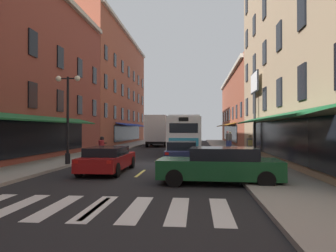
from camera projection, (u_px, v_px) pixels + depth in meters
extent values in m
cube|color=black|center=(151.00, 166.00, 18.16)|extent=(34.80, 80.00, 0.10)
cube|color=#DBCC4C|center=(96.00, 208.00, 8.21)|extent=(0.14, 2.40, 0.01)
cube|color=#DBCC4C|center=(140.00, 173.00, 14.68)|extent=(0.14, 2.40, 0.01)
cube|color=#DBCC4C|center=(158.00, 160.00, 21.15)|extent=(0.14, 2.40, 0.01)
cube|color=#DBCC4C|center=(167.00, 153.00, 27.62)|extent=(0.14, 2.40, 0.01)
cube|color=#DBCC4C|center=(173.00, 148.00, 34.09)|extent=(0.14, 2.40, 0.01)
cube|color=#DBCC4C|center=(177.00, 145.00, 40.56)|extent=(0.14, 2.40, 0.01)
cube|color=#DBCC4C|center=(179.00, 143.00, 47.03)|extent=(0.14, 2.40, 0.01)
cube|color=#DBCC4C|center=(181.00, 141.00, 53.50)|extent=(0.14, 2.40, 0.01)
cube|color=silver|center=(18.00, 206.00, 8.41)|extent=(0.50, 2.80, 0.01)
cube|color=silver|center=(56.00, 207.00, 8.31)|extent=(0.50, 2.80, 0.01)
cube|color=silver|center=(96.00, 208.00, 8.21)|extent=(0.50, 2.80, 0.01)
cube|color=silver|center=(137.00, 209.00, 8.10)|extent=(0.50, 2.80, 0.01)
cube|color=silver|center=(178.00, 210.00, 8.00)|extent=(0.50, 2.80, 0.01)
cube|color=silver|center=(221.00, 211.00, 7.90)|extent=(0.50, 2.80, 0.01)
cube|color=gray|center=(55.00, 163.00, 18.72)|extent=(3.00, 80.00, 0.14)
cube|color=gray|center=(253.00, 165.00, 17.61)|extent=(3.00, 80.00, 0.14)
cube|color=black|center=(33.00, 138.00, 18.87)|extent=(0.10, 16.00, 2.10)
cube|color=#1E6638|center=(44.00, 119.00, 18.82)|extent=(1.38, 14.93, 0.44)
cube|color=black|center=(33.00, 95.00, 18.90)|extent=(0.10, 1.00, 1.60)
cube|color=black|center=(60.00, 101.00, 22.69)|extent=(0.10, 1.00, 1.60)
cube|color=black|center=(80.00, 105.00, 26.48)|extent=(0.10, 1.00, 1.60)
cube|color=black|center=(94.00, 108.00, 30.28)|extent=(0.10, 1.00, 1.60)
cube|color=black|center=(33.00, 43.00, 18.93)|extent=(0.10, 1.00, 1.60)
cube|color=black|center=(60.00, 58.00, 22.73)|extent=(0.10, 1.00, 1.60)
cube|color=black|center=(80.00, 68.00, 26.52)|extent=(0.10, 1.00, 1.60)
cube|color=black|center=(95.00, 76.00, 30.31)|extent=(0.10, 1.00, 1.60)
cube|color=brown|center=(102.00, 89.00, 45.87)|extent=(8.00, 26.57, 16.20)
cube|color=#B2AD9E|center=(129.00, 37.00, 45.57)|extent=(0.44, 26.07, 0.40)
cube|color=black|center=(129.00, 133.00, 45.42)|extent=(0.10, 16.00, 2.10)
cube|color=navy|center=(133.00, 125.00, 45.36)|extent=(1.38, 14.93, 0.44)
cube|color=black|center=(106.00, 110.00, 34.07)|extent=(0.10, 1.00, 1.60)
cube|color=black|center=(115.00, 112.00, 37.86)|extent=(0.10, 1.00, 1.60)
cube|color=black|center=(122.00, 114.00, 41.65)|extent=(0.10, 1.00, 1.60)
cube|color=black|center=(129.00, 115.00, 45.45)|extent=(0.10, 1.00, 1.60)
cube|color=black|center=(134.00, 116.00, 49.24)|extent=(0.10, 1.00, 1.60)
cube|color=black|center=(138.00, 117.00, 53.03)|extent=(0.10, 1.00, 1.60)
cube|color=black|center=(142.00, 118.00, 56.82)|extent=(0.10, 1.00, 1.60)
cube|color=black|center=(106.00, 82.00, 34.10)|extent=(0.10, 1.00, 1.60)
cube|color=black|center=(115.00, 86.00, 37.90)|extent=(0.10, 1.00, 1.60)
cube|color=black|center=(122.00, 90.00, 41.69)|extent=(0.10, 1.00, 1.60)
cube|color=black|center=(129.00, 94.00, 45.48)|extent=(0.10, 1.00, 1.60)
cube|color=black|center=(134.00, 96.00, 49.27)|extent=(0.10, 1.00, 1.60)
cube|color=black|center=(138.00, 99.00, 53.07)|extent=(0.10, 1.00, 1.60)
cube|color=black|center=(142.00, 101.00, 56.86)|extent=(0.10, 1.00, 1.60)
cube|color=black|center=(106.00, 53.00, 34.14)|extent=(0.10, 1.00, 1.60)
cube|color=black|center=(115.00, 60.00, 37.93)|extent=(0.10, 1.00, 1.60)
cube|color=black|center=(123.00, 67.00, 41.72)|extent=(0.10, 1.00, 1.60)
cube|color=black|center=(129.00, 72.00, 45.52)|extent=(0.10, 1.00, 1.60)
cube|color=black|center=(134.00, 76.00, 49.31)|extent=(0.10, 1.00, 1.60)
cube|color=black|center=(138.00, 80.00, 53.10)|extent=(0.10, 1.00, 1.60)
cube|color=black|center=(142.00, 83.00, 56.89)|extent=(0.10, 1.00, 1.60)
cube|color=black|center=(279.00, 139.00, 17.49)|extent=(0.10, 16.00, 2.10)
cube|color=#1E6638|center=(267.00, 118.00, 17.57)|extent=(1.38, 14.93, 0.44)
cube|color=black|center=(302.00, 82.00, 13.73)|extent=(0.10, 1.00, 1.60)
cube|color=black|center=(279.00, 92.00, 17.52)|extent=(0.10, 1.00, 1.60)
cube|color=black|center=(265.00, 99.00, 21.31)|extent=(0.10, 1.00, 1.60)
cube|color=black|center=(254.00, 104.00, 25.10)|extent=(0.10, 1.00, 1.60)
cube|color=black|center=(247.00, 107.00, 28.90)|extent=(0.10, 1.00, 1.60)
cube|color=black|center=(302.00, 11.00, 13.76)|extent=(0.10, 1.00, 1.60)
cube|color=black|center=(279.00, 36.00, 17.55)|extent=(0.10, 1.00, 1.60)
cube|color=black|center=(264.00, 53.00, 21.35)|extent=(0.10, 1.00, 1.60)
cube|color=black|center=(254.00, 64.00, 25.14)|extent=(0.10, 1.00, 1.60)
cube|color=black|center=(247.00, 73.00, 28.93)|extent=(0.10, 1.00, 1.60)
cube|color=black|center=(264.00, 7.00, 21.38)|extent=(0.10, 1.00, 1.60)
cube|color=black|center=(254.00, 25.00, 25.17)|extent=(0.10, 1.00, 1.60)
cube|color=black|center=(247.00, 39.00, 28.97)|extent=(0.10, 1.00, 1.60)
cube|color=black|center=(247.00, 5.00, 29.00)|extent=(0.10, 1.00, 1.60)
cube|color=brown|center=(259.00, 109.00, 43.70)|extent=(8.00, 26.57, 9.96)
cube|color=#B2AD9E|center=(229.00, 77.00, 44.13)|extent=(0.44, 26.07, 0.40)
cube|color=black|center=(230.00, 133.00, 44.04)|extent=(0.10, 16.00, 2.10)
cube|color=brown|center=(225.00, 125.00, 44.12)|extent=(1.38, 14.93, 0.44)
cube|color=black|center=(241.00, 110.00, 32.69)|extent=(0.10, 1.00, 1.60)
cube|color=black|center=(236.00, 112.00, 36.48)|extent=(0.10, 1.00, 1.60)
cube|color=black|center=(233.00, 113.00, 40.27)|extent=(0.10, 1.00, 1.60)
cube|color=black|center=(230.00, 115.00, 44.07)|extent=(0.10, 1.00, 1.60)
cube|color=black|center=(227.00, 116.00, 47.86)|extent=(0.10, 1.00, 1.60)
cube|color=black|center=(225.00, 117.00, 51.65)|extent=(0.10, 1.00, 1.60)
cube|color=black|center=(223.00, 118.00, 55.44)|extent=(0.10, 1.00, 1.60)
cylinder|color=black|center=(255.00, 123.00, 23.33)|extent=(0.18, 0.18, 4.82)
cylinder|color=black|center=(255.00, 154.00, 23.31)|extent=(0.40, 0.40, 0.24)
cube|color=black|center=(255.00, 83.00, 23.37)|extent=(0.10, 2.57, 1.55)
cube|color=silver|center=(254.00, 83.00, 23.37)|extent=(0.04, 2.41, 1.39)
cube|color=silver|center=(255.00, 83.00, 23.36)|extent=(0.04, 2.41, 1.39)
cube|color=white|center=(186.00, 134.00, 28.07)|extent=(2.61, 11.94, 2.70)
cube|color=silver|center=(186.00, 118.00, 28.09)|extent=(2.41, 10.74, 0.16)
cube|color=black|center=(186.00, 132.00, 28.38)|extent=(2.64, 9.54, 0.96)
cube|color=maroon|center=(186.00, 146.00, 28.06)|extent=(2.64, 11.54, 0.36)
cube|color=black|center=(188.00, 131.00, 33.98)|extent=(2.25, 0.13, 1.10)
cube|color=black|center=(184.00, 128.00, 22.18)|extent=(2.05, 0.13, 0.70)
cube|color=teal|center=(184.00, 142.00, 22.16)|extent=(2.15, 0.11, 0.64)
cube|color=black|center=(184.00, 119.00, 22.18)|extent=(0.70, 0.10, 0.28)
cube|color=red|center=(168.00, 149.00, 22.24)|extent=(0.20, 0.08, 0.28)
cube|color=red|center=(199.00, 149.00, 22.05)|extent=(0.20, 0.08, 0.28)
cylinder|color=black|center=(176.00, 145.00, 32.11)|extent=(0.31, 1.00, 1.00)
cylinder|color=black|center=(199.00, 145.00, 31.90)|extent=(0.31, 1.00, 1.00)
cylinder|color=black|center=(170.00, 149.00, 24.72)|extent=(0.31, 1.00, 1.00)
cylinder|color=black|center=(200.00, 149.00, 24.51)|extent=(0.31, 1.00, 1.00)
cube|color=black|center=(160.00, 133.00, 40.77)|extent=(2.35, 2.33, 2.40)
cube|color=black|center=(161.00, 127.00, 41.87)|extent=(2.00, 0.15, 0.80)
cube|color=silver|center=(157.00, 128.00, 37.18)|extent=(2.51, 4.98, 3.05)
cube|color=navy|center=(167.00, 127.00, 37.10)|extent=(0.13, 2.96, 0.90)
cube|color=black|center=(158.00, 142.00, 38.30)|extent=(2.06, 6.84, 0.24)
cylinder|color=black|center=(151.00, 142.00, 40.63)|extent=(0.30, 0.91, 0.90)
cylinder|color=black|center=(168.00, 142.00, 40.48)|extent=(0.30, 0.91, 0.90)
cylinder|color=black|center=(147.00, 143.00, 36.50)|extent=(0.30, 0.91, 0.90)
cylinder|color=black|center=(165.00, 143.00, 36.35)|extent=(0.30, 0.91, 0.90)
cube|color=maroon|center=(108.00, 161.00, 15.08)|extent=(1.80, 4.69, 0.60)
cube|color=black|center=(107.00, 151.00, 14.90)|extent=(1.63, 2.54, 0.44)
cube|color=red|center=(76.00, 162.00, 12.84)|extent=(0.20, 0.06, 0.14)
cube|color=red|center=(109.00, 162.00, 12.71)|extent=(0.20, 0.06, 0.14)
cylinder|color=black|center=(102.00, 162.00, 16.79)|extent=(0.22, 0.64, 0.64)
cylinder|color=black|center=(132.00, 162.00, 16.64)|extent=(0.22, 0.64, 0.64)
cylinder|color=black|center=(79.00, 170.00, 13.52)|extent=(0.22, 0.64, 0.64)
cylinder|color=black|center=(116.00, 170.00, 13.37)|extent=(0.22, 0.64, 0.64)
cube|color=navy|center=(182.00, 154.00, 18.84)|extent=(1.85, 4.76, 0.65)
cube|color=black|center=(182.00, 146.00, 18.66)|extent=(1.67, 2.57, 0.50)
cube|color=red|center=(167.00, 154.00, 16.56)|extent=(0.20, 0.06, 0.14)
cube|color=red|center=(194.00, 154.00, 16.43)|extent=(0.20, 0.06, 0.14)
cylinder|color=black|center=(171.00, 156.00, 20.58)|extent=(0.22, 0.64, 0.64)
cylinder|color=black|center=(196.00, 156.00, 20.43)|extent=(0.22, 0.64, 0.64)
cylinder|color=black|center=(166.00, 161.00, 17.25)|extent=(0.22, 0.64, 0.64)
cylinder|color=black|center=(197.00, 161.00, 17.09)|extent=(0.22, 0.64, 0.64)
cube|color=silver|center=(167.00, 139.00, 47.94)|extent=(1.78, 4.68, 0.73)
cube|color=black|center=(167.00, 135.00, 47.76)|extent=(1.61, 2.53, 0.45)
cube|color=red|center=(161.00, 138.00, 45.70)|extent=(0.20, 0.06, 0.14)
cube|color=red|center=(170.00, 138.00, 45.58)|extent=(0.20, 0.06, 0.14)
cylinder|color=black|center=(162.00, 140.00, 49.64)|extent=(0.22, 0.64, 0.64)
cylinder|color=black|center=(173.00, 140.00, 49.49)|extent=(0.22, 0.64, 0.64)
cylinder|color=black|center=(160.00, 141.00, 46.38)|extent=(0.22, 0.64, 0.64)
cylinder|color=black|center=(171.00, 141.00, 46.24)|extent=(0.22, 0.64, 0.64)
cube|color=#144723|center=(219.00, 168.00, 11.86)|extent=(4.71, 2.09, 0.70)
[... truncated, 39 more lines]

